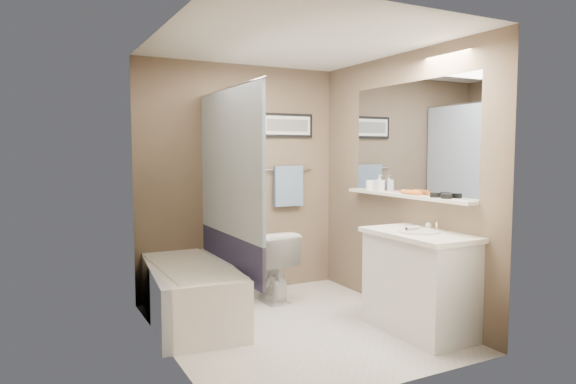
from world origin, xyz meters
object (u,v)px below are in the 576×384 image
candle_bowl_near (446,196)px  candle_bowl_far (435,195)px  bathtub (190,293)px  vanity (419,285)px  soap_bottle (379,183)px  glass_jar (370,185)px  hair_brush_front (411,192)px  toilet (267,265)px

candle_bowl_near → candle_bowl_far: size_ratio=1.00×
bathtub → vanity: (1.60, -1.15, 0.15)m
candle_bowl_near → soap_bottle: soap_bottle is taller
glass_jar → bathtub: bearing=173.2°
hair_brush_front → bathtub: bearing=155.3°
hair_brush_front → glass_jar: size_ratio=2.20×
glass_jar → soap_bottle: 0.15m
hair_brush_front → candle_bowl_far: bearing=-90.0°
vanity → candle_bowl_far: size_ratio=10.00×
candle_bowl_near → glass_jar: bearing=90.0°
bathtub → candle_bowl_near: 2.35m
candle_bowl_near → vanity: bearing=152.8°
vanity → glass_jar: bearing=78.3°
bathtub → toilet: (0.89, 0.30, 0.10)m
bathtub → glass_jar: 2.02m
candle_bowl_near → hair_brush_front: 0.42m
hair_brush_front → toilet: bearing=128.5°
toilet → soap_bottle: (0.89, -0.66, 0.84)m
toilet → soap_bottle: soap_bottle is taller
candle_bowl_far → bathtub: bearing=148.0°
soap_bottle → toilet: bearing=143.4°
toilet → soap_bottle: 1.39m
bathtub → soap_bottle: 2.05m
toilet → candle_bowl_near: size_ratio=7.82×
bathtub → vanity: bearing=-29.7°
glass_jar → candle_bowl_near: bearing=-90.0°
bathtub → toilet: bearing=24.6°
candle_bowl_far → soap_bottle: 0.76m
glass_jar → toilet: bearing=150.1°
vanity → soap_bottle: 1.13m
candle_bowl_near → candle_bowl_far: 0.13m
hair_brush_front → soap_bottle: size_ratio=1.40×
candle_bowl_near → candle_bowl_far: (0.00, 0.13, 0.00)m
bathtub → candle_bowl_near: (1.79, -1.24, 0.89)m
vanity → candle_bowl_near: 0.76m
candle_bowl_far → glass_jar: bearing=90.0°
bathtub → soap_bottle: soap_bottle is taller
vanity → candle_bowl_far: candle_bowl_far is taller
toilet → hair_brush_front: bearing=125.0°
candle_bowl_near → candle_bowl_far: bearing=90.0°
glass_jar → soap_bottle: (0.00, -0.15, 0.03)m
vanity → soap_bottle: soap_bottle is taller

